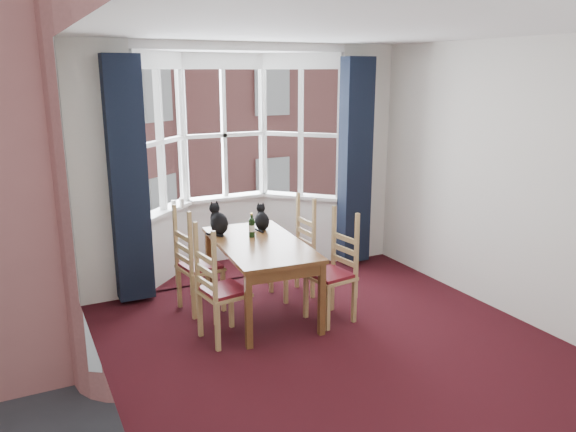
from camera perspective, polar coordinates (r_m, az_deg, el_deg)
floor at (r=5.24m, az=5.78°, el=-13.75°), size 4.50×4.50×0.00m
ceiling at (r=4.63m, az=6.70°, el=18.43°), size 4.50×4.50×0.00m
wall_left at (r=4.06m, az=-18.34°, el=-1.62°), size 0.00×4.50×4.50m
wall_right at (r=6.05m, az=22.41°, el=3.16°), size 0.00×4.50×4.50m
wall_back_pier_left at (r=6.28m, az=-18.32°, el=3.91°), size 0.70×0.12×2.80m
wall_back_pier_right at (r=7.49m, az=7.58°, el=6.12°), size 0.70×0.12×2.80m
bay_window at (r=7.17m, az=-5.78°, el=5.81°), size 2.76×0.94×2.80m
curtain_left at (r=6.15m, az=-15.91°, el=3.40°), size 0.38×0.22×2.60m
curtain_right at (r=7.22m, az=6.85°, el=5.43°), size 0.38×0.22×2.60m
dining_table at (r=5.81m, az=-2.87°, el=-3.46°), size 0.95×1.62×0.77m
chair_left_near at (r=5.29m, az=-7.41°, el=-7.89°), size 0.45×0.47×0.92m
chair_left_far at (r=5.97m, az=-9.71°, el=-5.33°), size 0.46×0.47×0.92m
chair_right_near at (r=5.75m, az=5.03°, el=-5.94°), size 0.45×0.47×0.92m
chair_right_far at (r=6.34m, az=1.10°, el=-3.91°), size 0.41×0.43×0.92m
cat_left at (r=6.08m, az=-7.06°, el=-0.56°), size 0.24×0.29×0.36m
cat_right at (r=6.21m, az=-2.68°, el=-0.36°), size 0.20×0.25×0.30m
wine_bottle at (r=5.94m, az=-3.70°, el=-1.08°), size 0.07×0.07×0.26m
candle_tall at (r=6.88m, az=-11.53°, el=1.15°), size 0.06×0.06×0.10m
candle_short at (r=6.93m, az=-10.74°, el=1.34°), size 0.06×0.06×0.11m
street at (r=37.19m, az=-21.97°, el=0.25°), size 80.00×80.00×0.00m
tenement_building at (r=18.09m, az=-18.91°, el=10.96°), size 18.40×7.80×15.20m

